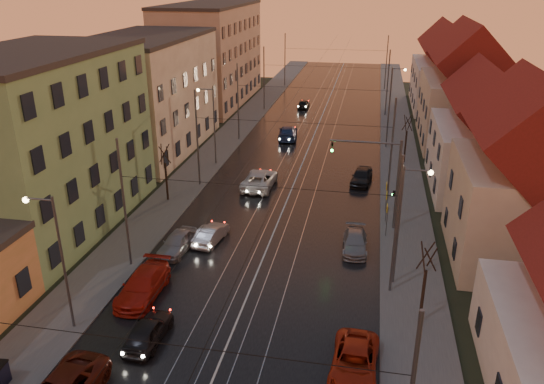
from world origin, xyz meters
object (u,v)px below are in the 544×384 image
Objects in this scene: driving_car_3 at (288,133)px; parked_right_1 at (355,242)px; parked_right_2 at (362,176)px; street_lamp_3 at (393,93)px; driving_car_1 at (211,234)px; driving_car_4 at (304,104)px; street_lamp_0 at (56,251)px; parked_left_2 at (143,285)px; parked_right_0 at (354,363)px; street_lamp_2 at (211,118)px; driving_car_0 at (148,331)px; traffic_light_mast at (385,173)px; parked_left_3 at (177,242)px; driving_car_2 at (259,179)px; street_lamp_1 at (405,215)px.

driving_car_3 reaches higher than parked_right_1.
street_lamp_3 is at bearing 87.92° from parked_right_2.
driving_car_1 reaches higher than driving_car_4.
street_lamp_3 is at bearing 67.52° from street_lamp_0.
parked_left_2 is 1.07× the size of parked_right_0.
driving_car_3 is (6.17, 38.53, -4.12)m from street_lamp_0.
driving_car_4 is at bearing 77.23° from street_lamp_2.
driving_car_0 is (4.88, -0.31, -4.20)m from street_lamp_0.
parked_left_3 is at bearing -155.56° from traffic_light_mast.
street_lamp_0 reaches higher than driving_car_0.
driving_car_4 is 55.91m from parked_right_0.
parked_right_2 is (10.45, 25.69, 0.04)m from driving_car_0.
driving_car_2 reaches higher than driving_car_1.
street_lamp_3 is 1.91× the size of parked_left_3.
driving_car_1 is 0.75× the size of parked_left_2.
parked_right_1 is (15.30, -15.88, -4.27)m from street_lamp_2.
traffic_light_mast is at bearing 88.22° from parked_right_0.
driving_car_0 is 10.05m from parked_left_3.
driving_car_2 reaches higher than parked_right_2.
parked_left_2 is 1.23× the size of parked_right_2.
driving_car_3 is at bearing 111.52° from street_lamp_1.
traffic_light_mast reaches higher than driving_car_3.
street_lamp_3 reaches higher than parked_left_2.
street_lamp_3 is 37.93m from parked_left_3.
parked_right_1 is at bearing 38.37° from street_lamp_0.
driving_car_1 is (-0.05, 11.65, -0.04)m from driving_car_0.
parked_left_3 is (-15.30, 1.55, -4.17)m from street_lamp_1.
driving_car_4 is at bearing 100.24° from parked_right_1.
street_lamp_1 reaches higher than traffic_light_mast.
driving_car_3 is at bearing 80.90° from street_lamp_0.
driving_car_0 is at bearing -72.64° from parked_left_3.
driving_car_1 is 0.94× the size of parked_left_3.
driving_car_2 is at bearing -156.55° from parked_right_2.
street_lamp_0 is 10.82m from parked_left_3.
parked_right_1 is (12.48, 8.35, -0.15)m from parked_left_2.
street_lamp_3 is (18.21, 16.00, 0.00)m from street_lamp_2.
driving_car_4 is 50.60m from parked_left_2.
driving_car_1 is at bearing -88.79° from driving_car_0.
driving_car_0 is 0.76× the size of driving_car_3.
driving_car_1 is 10.50m from parked_right_1.
driving_car_0 is 10.97m from parked_right_0.
street_lamp_1 is 6.61m from parked_right_1.
parked_right_2 is (12.42, 15.84, 0.01)m from parked_left_3.
street_lamp_1 is 19.42m from driving_car_2.
street_lamp_0 is 13.04m from driving_car_1.
street_lamp_0 is 1.63× the size of parked_right_0.
driving_car_4 is 0.88× the size of parked_right_1.
street_lamp_1 reaches higher than parked_left_3.
street_lamp_2 is 1.63× the size of parked_right_0.
parked_left_2 reaches higher than parked_right_2.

